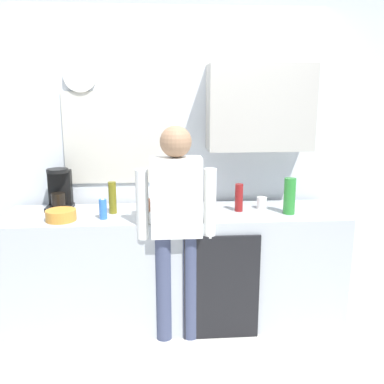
{
  "coord_description": "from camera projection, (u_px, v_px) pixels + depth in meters",
  "views": [
    {
      "loc": [
        -0.11,
        -2.86,
        1.8
      ],
      "look_at": [
        0.13,
        0.25,
        1.08
      ],
      "focal_mm": 39.15,
      "sensor_mm": 36.0,
      "label": 1
    }
  ],
  "objects": [
    {
      "name": "bottle_red_vinegar",
      "position": [
        239.0,
        198.0,
        3.3
      ],
      "size": [
        0.06,
        0.06,
        0.22
      ],
      "primitive_type": "cylinder",
      "color": "maroon",
      "rests_on": "kitchen_counter"
    },
    {
      "name": "person_at_sink",
      "position": [
        176.0,
        218.0,
        2.98
      ],
      "size": [
        0.57,
        0.22,
        1.6
      ],
      "rotation": [
        0.0,
        0.0,
        -0.12
      ],
      "color": "#3F4766",
      "rests_on": "ground_plane"
    },
    {
      "name": "ground_plane",
      "position": [
        177.0,
        337.0,
        3.19
      ],
      "size": [
        8.0,
        8.0,
        0.0
      ],
      "primitive_type": "plane",
      "color": "silver"
    },
    {
      "name": "cup_terracotta_mug",
      "position": [
        147.0,
        205.0,
        3.33
      ],
      "size": [
        0.08,
        0.08,
        0.09
      ],
      "primitive_type": "cylinder",
      "color": "#B26647",
      "rests_on": "kitchen_counter"
    },
    {
      "name": "coffee_maker",
      "position": [
        60.0,
        191.0,
        3.38
      ],
      "size": [
        0.2,
        0.2,
        0.33
      ],
      "color": "black",
      "rests_on": "kitchen_counter"
    },
    {
      "name": "bottle_clear_soda",
      "position": [
        290.0,
        196.0,
        3.22
      ],
      "size": [
        0.09,
        0.09,
        0.28
      ],
      "primitive_type": "cylinder",
      "color": "#2D8C33",
      "rests_on": "kitchen_counter"
    },
    {
      "name": "dishwasher_panel",
      "position": [
        222.0,
        288.0,
        3.1
      ],
      "size": [
        0.56,
        0.02,
        0.81
      ],
      "primitive_type": "cube",
      "color": "black",
      "rests_on": "ground_plane"
    },
    {
      "name": "dish_soap",
      "position": [
        103.0,
        209.0,
        3.09
      ],
      "size": [
        0.06,
        0.06,
        0.18
      ],
      "color": "blue",
      "rests_on": "kitchen_counter"
    },
    {
      "name": "kitchen_counter",
      "position": [
        175.0,
        266.0,
        3.38
      ],
      "size": [
        2.64,
        0.64,
        0.9
      ],
      "primitive_type": "cube",
      "color": "#B2B7BC",
      "rests_on": "ground_plane"
    },
    {
      "name": "back_wall_assembly",
      "position": [
        183.0,
        148.0,
        3.57
      ],
      "size": [
        4.24,
        0.42,
        2.6
      ],
      "color": "silver",
      "rests_on": "ground_plane"
    },
    {
      "name": "bottle_olive_oil",
      "position": [
        113.0,
        198.0,
        3.24
      ],
      "size": [
        0.06,
        0.06,
        0.25
      ],
      "primitive_type": "cylinder",
      "color": "olive",
      "rests_on": "kitchen_counter"
    },
    {
      "name": "cup_white_mug",
      "position": [
        262.0,
        203.0,
        3.39
      ],
      "size": [
        0.08,
        0.08,
        0.09
      ],
      "primitive_type": "cylinder",
      "color": "white",
      "rests_on": "kitchen_counter"
    },
    {
      "name": "mixing_bowl",
      "position": [
        61.0,
        215.0,
        3.06
      ],
      "size": [
        0.22,
        0.22,
        0.08
      ],
      "primitive_type": "cylinder",
      "color": "orange",
      "rests_on": "kitchen_counter"
    }
  ]
}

